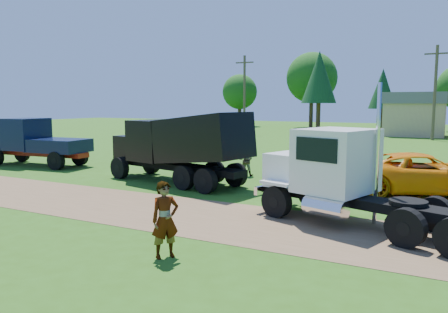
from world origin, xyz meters
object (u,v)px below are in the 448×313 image
at_px(white_semi_tractor, 338,175).
at_px(spectator_a, 165,220).
at_px(navy_truck, 34,141).
at_px(orange_pickup, 423,173).
at_px(black_dump_truck, 180,144).

distance_m(white_semi_tractor, spectator_a, 5.72).
bearing_deg(white_semi_tractor, navy_truck, -174.54).
bearing_deg(white_semi_tractor, spectator_a, -101.27).
relative_size(white_semi_tractor, spectator_a, 3.92).
bearing_deg(navy_truck, orange_pickup, -0.83).
bearing_deg(navy_truck, spectator_a, -35.87).
height_order(white_semi_tractor, navy_truck, white_semi_tractor).
relative_size(black_dump_truck, navy_truck, 1.19).
distance_m(navy_truck, spectator_a, 17.83).
bearing_deg(orange_pickup, black_dump_truck, 83.03).
xyz_separation_m(white_semi_tractor, black_dump_truck, (-7.62, 3.13, 0.35)).
distance_m(black_dump_truck, navy_truck, 10.59).
height_order(orange_pickup, spectator_a, spectator_a).
height_order(navy_truck, spectator_a, navy_truck).
distance_m(black_dump_truck, spectator_a, 9.47).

